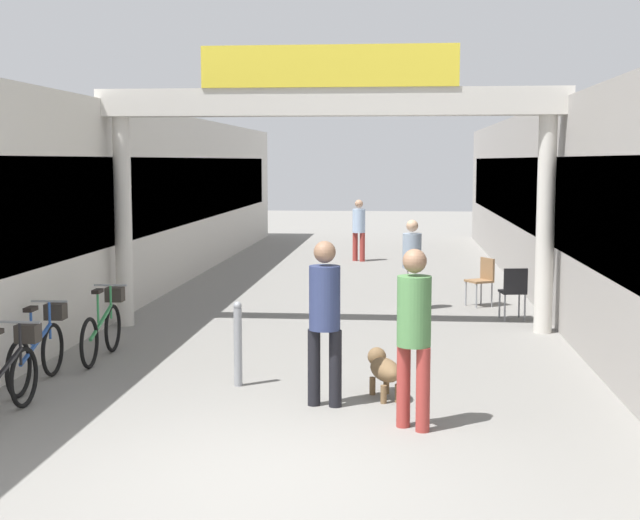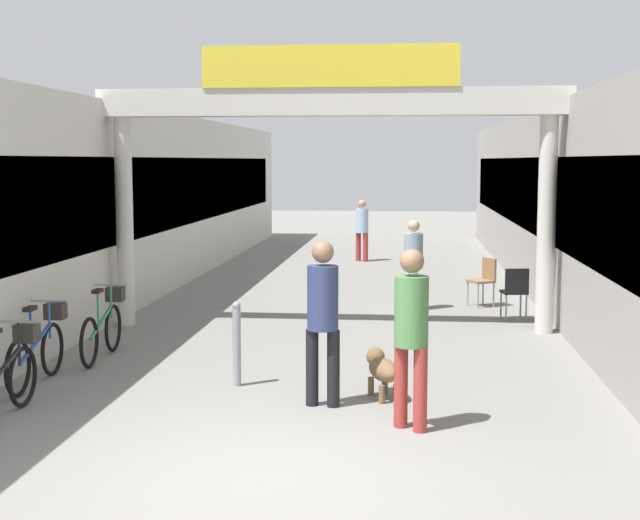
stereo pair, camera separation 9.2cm
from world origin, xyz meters
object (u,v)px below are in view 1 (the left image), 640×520
cafe_chair_wood_farther (483,277)px  pedestrian_carrying_crate (412,259)px  bicycle_green_third (104,326)px  bicycle_black_nearest (7,377)px  cafe_chair_black_nearer (514,288)px  pedestrian_elderly_walking (359,226)px  dog_on_leash (383,369)px  bollard_post_metal (238,343)px  bicycle_blue_second (40,348)px  pedestrian_companion (414,326)px  pedestrian_with_dog (325,311)px

cafe_chair_wood_farther → pedestrian_carrying_crate: bearing=-158.7°
bicycle_green_third → cafe_chair_wood_farther: bearing=41.4°
bicycle_black_nearest → cafe_chair_black_nearer: bearing=46.5°
pedestrian_elderly_walking → dog_on_leash: pedestrian_elderly_walking is taller
bollard_post_metal → bicycle_black_nearest: bearing=-144.6°
bicycle_green_third → cafe_chair_black_nearer: bearing=30.2°
pedestrian_elderly_walking → cafe_chair_black_nearer: size_ratio=1.85×
dog_on_leash → pedestrian_carrying_crate: bearing=86.4°
bicycle_black_nearest → bicycle_blue_second: (-0.23, 1.40, 0.00)m
pedestrian_companion → pedestrian_elderly_walking: 14.98m
bicycle_green_third → pedestrian_with_dog: bearing=-33.4°
pedestrian_elderly_walking → bicycle_blue_second: 13.89m
pedestrian_carrying_crate → bicycle_black_nearest: size_ratio=0.96×
pedestrian_with_dog → bicycle_black_nearest: (-3.26, -0.75, -0.62)m
pedestrian_with_dog → bicycle_blue_second: (-3.50, 0.65, -0.62)m
bicycle_black_nearest → pedestrian_carrying_crate: bearing=59.4°
pedestrian_companion → pedestrian_elderly_walking: (-1.25, 14.92, -0.12)m
pedestrian_elderly_walking → cafe_chair_wood_farther: size_ratio=1.85×
bicycle_blue_second → bollard_post_metal: bearing=3.1°
bicycle_blue_second → cafe_chair_black_nearer: 7.92m
cafe_chair_black_nearer → pedestrian_with_dog: bearing=-116.1°
bollard_post_metal → pedestrian_elderly_walking: bearing=86.6°
pedestrian_elderly_walking → dog_on_leash: size_ratio=2.17×
pedestrian_companion → bollard_post_metal: size_ratio=1.79×
pedestrian_carrying_crate → cafe_chair_black_nearer: 1.98m
pedestrian_with_dog → bicycle_green_third: pedestrian_with_dog is taller
pedestrian_with_dog → bicycle_green_third: 3.88m
pedestrian_elderly_walking → cafe_chair_black_nearer: bearing=-70.7°
pedestrian_companion → pedestrian_carrying_crate: 7.25m
pedestrian_with_dog → pedestrian_companion: bearing=-38.7°
pedestrian_with_dog → dog_on_leash: 1.05m
pedestrian_elderly_walking → dog_on_leash: bearing=-86.1°
pedestrian_companion → bicycle_black_nearest: size_ratio=1.08×
bicycle_black_nearest → bollard_post_metal: bollard_post_metal is taller
bicycle_green_third → cafe_chair_wood_farther: (5.53, 4.88, 0.10)m
pedestrian_with_dog → bollard_post_metal: (-1.11, 0.78, -0.54)m
cafe_chair_black_nearer → cafe_chair_wood_farther: (-0.39, 1.44, 0.00)m
pedestrian_companion → bicycle_blue_second: (-4.45, 1.42, -0.62)m
pedestrian_carrying_crate → pedestrian_elderly_walking: pedestrian_elderly_walking is taller
pedestrian_with_dog → bicycle_black_nearest: bearing=-167.0°
pedestrian_elderly_walking → bollard_post_metal: pedestrian_elderly_walking is taller
pedestrian_carrying_crate → pedestrian_elderly_walking: size_ratio=0.99×
pedestrian_carrying_crate → dog_on_leash: bearing=-93.6°
pedestrian_carrying_crate → pedestrian_companion: bearing=-90.5°
pedestrian_companion → pedestrian_elderly_walking: size_ratio=1.11×
bollard_post_metal → cafe_chair_wood_farther: (3.44, 6.21, 0.02)m
pedestrian_carrying_crate → bicycle_green_third: bearing=-134.0°
pedestrian_companion → bollard_post_metal: (-2.06, 1.55, -0.53)m
bollard_post_metal → cafe_chair_wood_farther: 7.10m
dog_on_leash → cafe_chair_wood_farther: (1.70, 6.57, 0.21)m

